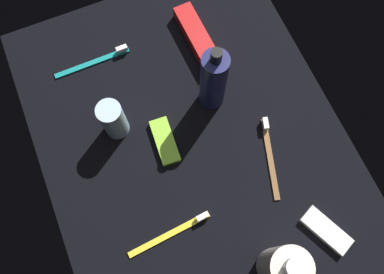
{
  "coord_description": "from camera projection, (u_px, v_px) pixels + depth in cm",
  "views": [
    {
      "loc": [
        23.4,
        -9.86,
        81.41
      ],
      "look_at": [
        0.0,
        0.0,
        3.0
      ],
      "focal_mm": 36.68,
      "sensor_mm": 36.0,
      "label": 1
    }
  ],
  "objects": [
    {
      "name": "ground_plane",
      "position": [
        192.0,
        142.0,
        0.86
      ],
      "size": [
        84.0,
        64.0,
        1.2
      ],
      "primitive_type": "cube",
      "color": "black"
    },
    {
      "name": "lotion_bottle",
      "position": [
        213.0,
        80.0,
        0.8
      ],
      "size": [
        5.54,
        5.54,
        20.19
      ],
      "color": "#1B1E50",
      "rests_on": "ground_plane"
    },
    {
      "name": "toothbrush_yellow",
      "position": [
        174.0,
        232.0,
        0.79
      ],
      "size": [
        2.52,
        18.04,
        2.1
      ],
      "color": "yellow",
      "rests_on": "ground_plane"
    },
    {
      "name": "deodorant_stick",
      "position": [
        113.0,
        120.0,
        0.81
      ],
      "size": [
        5.15,
        5.15,
        10.82
      ],
      "primitive_type": "cylinder",
      "color": "silver",
      "rests_on": "ground_plane"
    },
    {
      "name": "bodywash_bottle",
      "position": [
        283.0,
        268.0,
        0.7
      ],
      "size": [
        7.4,
        7.4,
        16.83
      ],
      "color": "silver",
      "rests_on": "ground_plane"
    },
    {
      "name": "toothpaste_box_red",
      "position": [
        197.0,
        38.0,
        0.91
      ],
      "size": [
        17.78,
        5.18,
        3.2
      ],
      "primitive_type": "cube",
      "rotation": [
        0.0,
        0.0,
        0.04
      ],
      "color": "red",
      "rests_on": "ground_plane"
    },
    {
      "name": "snack_bar_white",
      "position": [
        326.0,
        230.0,
        0.79
      ],
      "size": [
        11.12,
        7.97,
        1.5
      ],
      "primitive_type": "cube",
      "rotation": [
        0.0,
        0.0,
        0.43
      ],
      "color": "white",
      "rests_on": "ground_plane"
    },
    {
      "name": "toothbrush_teal",
      "position": [
        97.0,
        60.0,
        0.91
      ],
      "size": [
        1.36,
        18.01,
        2.1
      ],
      "color": "teal",
      "rests_on": "ground_plane"
    },
    {
      "name": "snack_bar_lime",
      "position": [
        165.0,
        141.0,
        0.84
      ],
      "size": [
        10.64,
        4.69,
        1.5
      ],
      "primitive_type": "cube",
      "rotation": [
        0.0,
        0.0,
        -0.07
      ],
      "color": "#8CD133",
      "rests_on": "ground_plane"
    },
    {
      "name": "toothbrush_brown",
      "position": [
        270.0,
        153.0,
        0.84
      ],
      "size": [
        17.58,
        6.36,
        2.1
      ],
      "color": "brown",
      "rests_on": "ground_plane"
    }
  ]
}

